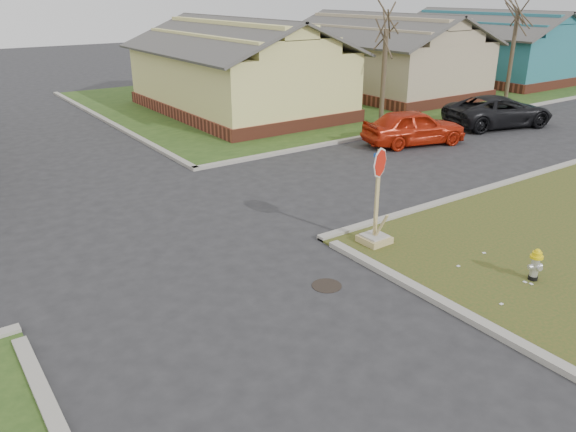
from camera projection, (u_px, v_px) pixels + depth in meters
ground at (225, 307)px, 11.15m from camera, size 120.00×120.00×0.00m
verge_far_right at (387, 86)px, 36.51m from camera, size 37.00×19.00×0.05m
curbs at (133, 226)px, 14.95m from camera, size 80.00×40.00×0.12m
manhole at (327, 286)px, 11.94m from camera, size 0.64×0.64×0.01m
side_house_yellow at (238, 68)px, 28.18m from camera, size 7.60×11.60×4.70m
side_house_tan at (382, 56)px, 33.50m from camera, size 7.60×11.60×4.70m
side_house_teal at (488, 47)px, 38.82m from camera, size 7.60×11.60×4.70m
tree_mid_right at (383, 77)px, 25.54m from camera, size 0.22×0.22×4.20m
tree_far_right at (512, 56)px, 30.98m from camera, size 0.22×0.22×4.76m
fire_hydrant at (536, 263)px, 11.95m from camera, size 0.27×0.27×0.73m
stop_sign at (375, 223)px, 13.69m from camera, size 0.69×0.67×2.42m
red_sedan at (414, 127)px, 22.62m from camera, size 4.50×2.75×1.43m
dark_pickup at (499, 111)px, 25.65m from camera, size 5.47×3.55×1.40m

